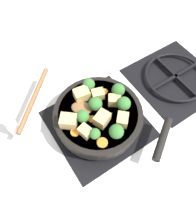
% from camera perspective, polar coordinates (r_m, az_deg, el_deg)
% --- Properties ---
extents(ground_plane, '(2.40, 2.40, 0.00)m').
position_cam_1_polar(ground_plane, '(0.77, 0.00, -3.16)').
color(ground_plane, white).
extents(front_burner_grate, '(0.31, 0.31, 0.03)m').
position_cam_1_polar(front_burner_grate, '(0.75, 0.00, -2.75)').
color(front_burner_grate, black).
rests_on(front_burner_grate, ground_plane).
extents(rear_burner_grate, '(0.31, 0.31, 0.03)m').
position_cam_1_polar(rear_burner_grate, '(0.91, 19.47, 8.48)').
color(rear_burner_grate, black).
rests_on(rear_burner_grate, ground_plane).
extents(skillet_pan, '(0.37, 0.33, 0.06)m').
position_cam_1_polar(skillet_pan, '(0.71, 0.15, -1.09)').
color(skillet_pan, black).
rests_on(skillet_pan, front_burner_grate).
extents(wooden_spoon, '(0.25, 0.25, 0.02)m').
position_cam_1_polar(wooden_spoon, '(0.72, -11.65, 2.45)').
color(wooden_spoon, brown).
rests_on(wooden_spoon, skillet_pan).
extents(tofu_cube_center_large, '(0.05, 0.06, 0.04)m').
position_cam_1_polar(tofu_cube_center_large, '(0.66, 1.08, -1.83)').
color(tofu_cube_center_large, '#DBB770').
rests_on(tofu_cube_center_large, skillet_pan).
extents(tofu_cube_near_handle, '(0.04, 0.05, 0.03)m').
position_cam_1_polar(tofu_cube_near_handle, '(0.71, -0.04, 4.62)').
color(tofu_cube_near_handle, '#DBB770').
rests_on(tofu_cube_near_handle, skillet_pan).
extents(tofu_cube_east_chunk, '(0.04, 0.04, 0.03)m').
position_cam_1_polar(tofu_cube_east_chunk, '(0.64, -3.34, -5.06)').
color(tofu_cube_east_chunk, '#DBB770').
rests_on(tofu_cube_east_chunk, skillet_pan).
extents(tofu_cube_west_chunk, '(0.05, 0.05, 0.03)m').
position_cam_1_polar(tofu_cube_west_chunk, '(0.70, 4.44, 2.92)').
color(tofu_cube_west_chunk, '#DBB770').
rests_on(tofu_cube_west_chunk, skillet_pan).
extents(tofu_cube_back_piece, '(0.06, 0.06, 0.04)m').
position_cam_1_polar(tofu_cube_back_piece, '(0.66, -7.69, -2.39)').
color(tofu_cube_back_piece, '#DBB770').
rests_on(tofu_cube_back_piece, skillet_pan).
extents(tofu_cube_front_piece, '(0.04, 0.05, 0.04)m').
position_cam_1_polar(tofu_cube_front_piece, '(0.71, -4.27, 4.58)').
color(tofu_cube_front_piece, '#DBB770').
rests_on(tofu_cube_front_piece, skillet_pan).
extents(tofu_cube_mid_small, '(0.05, 0.05, 0.03)m').
position_cam_1_polar(tofu_cube_mid_small, '(0.66, 6.37, -2.03)').
color(tofu_cube_mid_small, '#DBB770').
rests_on(tofu_cube_mid_small, skillet_pan).
extents(broccoli_floret_near_spoon, '(0.04, 0.04, 0.05)m').
position_cam_1_polar(broccoli_floret_near_spoon, '(0.71, 5.33, 5.73)').
color(broccoli_floret_near_spoon, '#709956').
rests_on(broccoli_floret_near_spoon, skillet_pan).
extents(broccoli_floret_center_top, '(0.04, 0.04, 0.05)m').
position_cam_1_polar(broccoli_floret_center_top, '(0.68, 6.71, 2.17)').
color(broccoli_floret_center_top, '#709956').
rests_on(broccoli_floret_center_top, skillet_pan).
extents(broccoli_floret_east_rim, '(0.04, 0.04, 0.05)m').
position_cam_1_polar(broccoli_floret_east_rim, '(0.72, -2.45, 7.19)').
color(broccoli_floret_east_rim, '#709956').
rests_on(broccoli_floret_east_rim, skillet_pan).
extents(broccoli_floret_west_rim, '(0.03, 0.03, 0.04)m').
position_cam_1_polar(broccoli_floret_west_rim, '(0.63, -0.84, -5.73)').
color(broccoli_floret_west_rim, '#709956').
rests_on(broccoli_floret_west_rim, skillet_pan).
extents(broccoli_floret_north_edge, '(0.04, 0.04, 0.05)m').
position_cam_1_polar(broccoli_floret_north_edge, '(0.63, 4.71, -5.19)').
color(broccoli_floret_north_edge, '#709956').
rests_on(broccoli_floret_north_edge, skillet_pan).
extents(broccoli_floret_south_cluster, '(0.04, 0.04, 0.05)m').
position_cam_1_polar(broccoli_floret_south_cluster, '(0.67, -0.73, 2.12)').
color(broccoli_floret_south_cluster, '#709956').
rests_on(broccoli_floret_south_cluster, skillet_pan).
extents(broccoli_floret_mid_floret, '(0.04, 0.04, 0.05)m').
position_cam_1_polar(broccoli_floret_mid_floret, '(0.65, -3.84, -1.38)').
color(broccoli_floret_mid_floret, '#709956').
rests_on(broccoli_floret_mid_floret, skillet_pan).
extents(carrot_slice_orange_thin, '(0.03, 0.03, 0.01)m').
position_cam_1_polar(carrot_slice_orange_thin, '(0.64, 1.14, -8.00)').
color(carrot_slice_orange_thin, orange).
rests_on(carrot_slice_orange_thin, skillet_pan).
extents(carrot_slice_near_center, '(0.02, 0.02, 0.01)m').
position_cam_1_polar(carrot_slice_near_center, '(0.68, -1.63, -1.86)').
color(carrot_slice_near_center, orange).
rests_on(carrot_slice_near_center, skillet_pan).
extents(carrot_slice_edge_slice, '(0.02, 0.02, 0.01)m').
position_cam_1_polar(carrot_slice_edge_slice, '(0.73, 1.67, 5.32)').
color(carrot_slice_edge_slice, orange).
rests_on(carrot_slice_edge_slice, skillet_pan).
extents(carrot_slice_under_broccoli, '(0.03, 0.03, 0.01)m').
position_cam_1_polar(carrot_slice_under_broccoli, '(0.66, -6.01, -5.28)').
color(carrot_slice_under_broccoli, orange).
rests_on(carrot_slice_under_broccoli, skillet_pan).
extents(salt_shaker, '(0.04, 0.04, 0.09)m').
position_cam_1_polar(salt_shaker, '(0.76, -21.29, -3.75)').
color(salt_shaker, white).
rests_on(salt_shaker, ground_plane).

